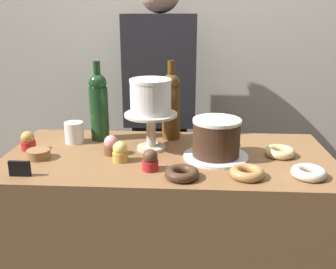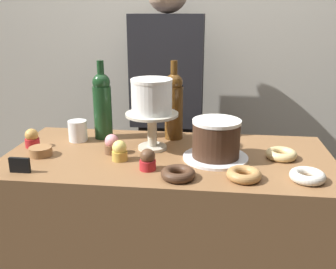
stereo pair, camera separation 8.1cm
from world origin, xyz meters
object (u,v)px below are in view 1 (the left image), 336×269
object	(u,v)px
cookie_stack	(39,154)
coffee_cup_ceramic	(74,132)
chocolate_round_cake	(216,137)
cupcake_lemon	(120,152)
cupcake_chocolate	(150,160)
donut_chocolate	(182,173)
donut_sugar	(309,173)
barista_figure	(161,124)
white_layer_cake	(151,96)
wine_bottle_amber	(172,105)
cupcake_strawberry	(111,146)
donut_glazed	(280,152)
cupcake_caramel	(28,141)
donut_maple	(247,173)
price_sign_chalkboard	(20,169)
wine_bottle_green	(99,105)
cake_stand_pedestal	(151,125)

from	to	relation	value
cookie_stack	coffee_cup_ceramic	xyz separation A→B (m)	(0.08, 0.18, 0.03)
chocolate_round_cake	cupcake_lemon	bearing A→B (deg)	-170.81
chocolate_round_cake	cupcake_chocolate	world-z (taller)	chocolate_round_cake
coffee_cup_ceramic	donut_chocolate	bearing A→B (deg)	-36.13
donut_sugar	barista_figure	bearing A→B (deg)	124.76
white_layer_cake	wine_bottle_amber	world-z (taller)	wine_bottle_amber
wine_bottle_amber	cupcake_strawberry	xyz separation A→B (m)	(-0.22, -0.21, -0.11)
wine_bottle_amber	coffee_cup_ceramic	size ratio (longest dim) A/B	3.83
donut_chocolate	coffee_cup_ceramic	size ratio (longest dim) A/B	1.32
donut_sugar	coffee_cup_ceramic	distance (m)	0.91
cupcake_lemon	donut_glazed	size ratio (longest dim) A/B	0.66
wine_bottle_amber	barista_figure	bearing A→B (deg)	101.17
wine_bottle_amber	cupcake_chocolate	bearing A→B (deg)	-99.07
cupcake_caramel	cupcake_strawberry	xyz separation A→B (m)	(0.33, -0.03, 0.00)
cupcake_lemon	coffee_cup_ceramic	xyz separation A→B (m)	(-0.22, 0.19, 0.01)
donut_maple	price_sign_chalkboard	distance (m)	0.74
white_layer_cake	donut_sugar	size ratio (longest dim) A/B	1.39
wine_bottle_amber	barista_figure	world-z (taller)	barista_figure
cupcake_chocolate	cupcake_strawberry	bearing A→B (deg)	138.95
wine_bottle_green	cupcake_caramel	xyz separation A→B (m)	(-0.25, -0.15, -0.11)
cupcake_caramel	cupcake_strawberry	distance (m)	0.33
cupcake_caramel	price_sign_chalkboard	distance (m)	0.26
cupcake_lemon	cookie_stack	world-z (taller)	cupcake_lemon
donut_chocolate	wine_bottle_green	bearing A→B (deg)	133.00
wine_bottle_amber	donut_glazed	distance (m)	0.47
donut_sugar	donut_glazed	xyz separation A→B (m)	(-0.05, 0.19, 0.00)
cupcake_caramel	cupcake_chocolate	distance (m)	0.52
chocolate_round_cake	barista_figure	bearing A→B (deg)	112.00
chocolate_round_cake	cupcake_caramel	world-z (taller)	chocolate_round_cake
cupcake_chocolate	cookie_stack	world-z (taller)	cupcake_chocolate
price_sign_chalkboard	donut_glazed	bearing A→B (deg)	14.95
cupcake_lemon	donut_glazed	distance (m)	0.59
white_layer_cake	cookie_stack	distance (m)	0.46
cake_stand_pedestal	chocolate_round_cake	size ratio (longest dim) A/B	1.17
donut_glazed	cookie_stack	bearing A→B (deg)	-174.99
cake_stand_pedestal	cupcake_lemon	size ratio (longest dim) A/B	2.72
donut_maple	cookie_stack	xyz separation A→B (m)	(-0.74, 0.12, 0.00)
donut_sugar	cupcake_caramel	bearing A→B (deg)	168.78
cupcake_caramel	cupcake_lemon	world-z (taller)	same
cupcake_lemon	cupcake_caramel	bearing A→B (deg)	165.32
white_layer_cake	price_sign_chalkboard	size ratio (longest dim) A/B	2.23
cupcake_lemon	donut_sugar	bearing A→B (deg)	-9.11
cupcake_strawberry	price_sign_chalkboard	bearing A→B (deg)	-140.07
wine_bottle_green	cupcake_chocolate	xyz separation A→B (m)	(0.24, -0.32, -0.11)
donut_glazed	donut_maple	bearing A→B (deg)	-126.16
wine_bottle_amber	donut_chocolate	xyz separation A→B (m)	(0.05, -0.41, -0.13)
wine_bottle_amber	cupcake_caramel	size ratio (longest dim) A/B	4.38
cookie_stack	price_sign_chalkboard	bearing A→B (deg)	-90.00
cookie_stack	barista_figure	size ratio (longest dim) A/B	0.05
white_layer_cake	coffee_cup_ceramic	world-z (taller)	white_layer_cake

